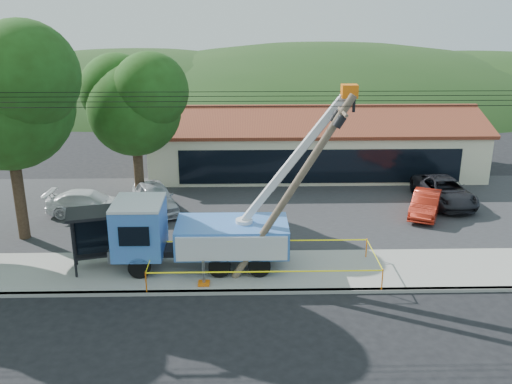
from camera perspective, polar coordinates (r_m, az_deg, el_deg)
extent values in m
plane|color=black|center=(22.09, 1.33, -12.73)|extent=(120.00, 120.00, 0.00)
cube|color=#9C9B92|center=(23.87, 1.10, -9.95)|extent=(60.00, 0.25, 0.15)
cube|color=#9C9B92|center=(25.55, 0.92, -7.91)|extent=(60.00, 4.00, 0.15)
cube|color=#28282B|center=(32.91, 0.37, -1.70)|extent=(60.00, 12.00, 0.10)
cube|color=beige|center=(40.36, 5.73, 4.52)|extent=(22.00, 8.00, 3.40)
cube|color=black|center=(36.58, 6.47, 2.56)|extent=(18.04, 0.08, 2.21)
cube|color=maroon|center=(37.93, 6.20, 7.00)|extent=(22.50, 4.53, 1.52)
cube|color=maroon|center=(41.83, 5.50, 8.11)|extent=(22.50, 4.53, 1.52)
cube|color=maroon|center=(39.76, 5.87, 8.50)|extent=(22.50, 0.30, 0.25)
cylinder|color=#332316|center=(30.37, -22.63, 0.00)|extent=(0.56, 0.56, 5.06)
sphere|color=#1E3E11|center=(29.38, -23.69, 8.10)|extent=(6.30, 6.30, 6.30)
sphere|color=#1E3E11|center=(27.96, -22.26, 10.69)|extent=(5.04, 5.04, 5.04)
cylinder|color=#332316|center=(33.74, -11.65, 2.08)|extent=(0.56, 0.56, 4.18)
sphere|color=#1E3E11|center=(32.92, -12.06, 8.11)|extent=(5.25, 5.25, 5.25)
sphere|color=#1E3E11|center=(33.65, -13.74, 9.85)|extent=(4.20, 4.20, 4.20)
sphere|color=#1E3E11|center=(31.87, -10.54, 9.95)|extent=(4.20, 4.20, 4.20)
ellipsoid|color=#1D3C15|center=(76.03, -12.18, 9.56)|extent=(78.40, 56.00, 28.00)
ellipsoid|color=#1D3C15|center=(75.52, 7.08, 9.78)|extent=(89.60, 64.00, 32.00)
ellipsoid|color=#1D3C15|center=(80.88, 21.43, 9.23)|extent=(72.80, 52.00, 26.00)
cylinder|color=black|center=(22.30, 1.11, 8.55)|extent=(60.00, 0.02, 0.02)
cylinder|color=black|center=(22.77, 1.06, 9.07)|extent=(60.00, 0.02, 0.02)
cylinder|color=black|center=(23.24, 1.01, 9.56)|extent=(60.00, 0.02, 0.02)
cylinder|color=black|center=(23.62, 0.97, 10.00)|extent=(60.00, 0.02, 0.02)
cylinder|color=black|center=(25.12, -11.57, -7.36)|extent=(0.96, 0.32, 0.96)
cylinder|color=black|center=(27.13, -10.77, -5.28)|extent=(0.96, 0.32, 0.96)
cylinder|color=black|center=(24.74, -3.66, -7.41)|extent=(0.96, 0.32, 0.96)
cylinder|color=black|center=(26.78, -3.48, -5.29)|extent=(0.96, 0.32, 0.96)
cylinder|color=black|center=(24.73, 0.34, -7.38)|extent=(0.96, 0.32, 0.96)
cylinder|color=black|center=(26.77, 0.20, -5.27)|extent=(0.96, 0.32, 0.96)
cube|color=black|center=(25.68, -5.02, -5.77)|extent=(7.07, 1.07, 0.27)
cube|color=#3A7FD0|center=(25.61, -11.58, -3.56)|extent=(2.14, 2.57, 2.25)
cube|color=silver|center=(25.20, -11.75, -1.08)|extent=(2.14, 2.57, 0.13)
cube|color=black|center=(25.75, -13.83, -3.22)|extent=(0.09, 1.93, 0.96)
cube|color=gray|center=(26.17, -13.89, -5.29)|extent=(0.16, 2.46, 0.54)
cube|color=#3A7FD0|center=(25.37, -2.40, -4.44)|extent=(4.93, 2.57, 1.29)
cylinder|color=silver|center=(25.18, -1.19, -3.42)|extent=(0.75, 0.75, 0.64)
cube|color=silver|center=(24.28, 3.87, 3.44)|extent=(4.55, 0.30, 5.87)
cube|color=gray|center=(24.25, 4.64, 4.06)|extent=(2.74, 0.19, 3.53)
cube|color=orange|center=(23.79, 9.33, 9.92)|extent=(0.64, 0.54, 0.54)
cube|color=orange|center=(24.36, -5.23, -9.06)|extent=(0.48, 0.48, 0.09)
cube|color=orange|center=(27.60, 1.05, -5.51)|extent=(0.48, 0.48, 0.09)
cylinder|color=brown|center=(23.46, 3.54, 0.15)|extent=(5.01, 0.31, 8.00)
cube|color=brown|center=(22.89, 8.68, 7.95)|extent=(0.16, 1.73, 0.16)
cylinder|color=black|center=(23.38, 7.98, 7.48)|extent=(0.55, 0.35, 0.59)
cylinder|color=black|center=(22.45, 8.36, 7.00)|extent=(0.55, 0.35, 0.59)
cylinder|color=black|center=(25.51, -17.76, -5.51)|extent=(0.13, 0.13, 2.57)
cylinder|color=black|center=(25.50, -12.47, -5.04)|extent=(0.13, 0.13, 2.57)
cylinder|color=black|center=(26.70, -17.72, -4.41)|extent=(0.13, 0.13, 2.57)
cylinder|color=black|center=(26.68, -12.68, -3.96)|extent=(0.13, 0.13, 2.57)
cube|color=black|center=(25.58, -15.41, -1.97)|extent=(3.12, 2.36, 0.13)
cube|color=black|center=(26.71, -15.20, -4.15)|extent=(2.50, 0.70, 2.14)
cube|color=black|center=(26.35, -15.03, -6.11)|extent=(2.38, 1.01, 0.09)
cylinder|color=orange|center=(23.90, -10.94, -8.82)|extent=(0.06, 0.06, 0.92)
cylinder|color=orange|center=(24.24, 12.51, -8.52)|extent=(0.06, 0.06, 0.92)
cylinder|color=orange|center=(27.00, 10.98, -5.49)|extent=(0.06, 0.06, 0.92)
cylinder|color=orange|center=(26.69, -9.88, -5.72)|extent=(0.06, 0.06, 0.92)
cube|color=#F2EF0C|center=(23.39, 0.88, -7.95)|extent=(9.68, 0.01, 0.06)
cube|color=#F2EF0C|center=(25.43, 11.77, -6.08)|extent=(0.01, 3.14, 0.06)
cube|color=#F2EF0C|center=(26.23, 0.62, -4.87)|extent=(9.68, 0.01, 0.06)
cube|color=#F2EF0C|center=(25.11, -10.43, -6.33)|extent=(0.01, 3.14, 0.06)
imported|color=silver|center=(33.09, -10.01, -1.97)|extent=(3.54, 5.05, 1.60)
imported|color=#A41F10|center=(33.28, 16.50, -2.36)|extent=(2.92, 4.24, 1.32)
imported|color=white|center=(33.27, -16.21, -2.34)|extent=(4.84, 2.26, 1.37)
imported|color=black|center=(35.55, 18.15, -1.18)|extent=(2.86, 5.53, 1.49)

